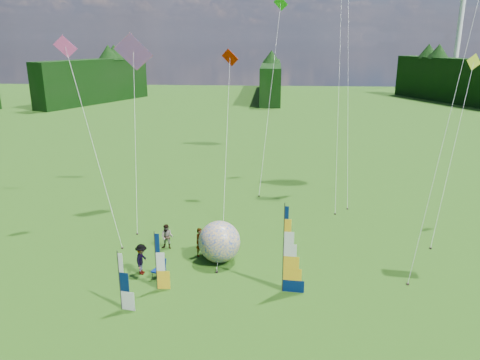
# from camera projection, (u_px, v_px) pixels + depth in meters

# --- Properties ---
(ground) EXTENTS (220.00, 220.00, 0.00)m
(ground) POSITION_uv_depth(u_px,v_px,m) (255.00, 314.00, 22.54)
(ground) COLOR #224D0B
(ground) RESTS_ON ground
(treeline_ring) EXTENTS (210.00, 210.00, 8.00)m
(treeline_ring) POSITION_uv_depth(u_px,v_px,m) (256.00, 237.00, 21.36)
(treeline_ring) COLOR black
(treeline_ring) RESTS_ON ground
(turbine_right) EXTENTS (8.00, 1.20, 30.00)m
(turbine_right) POSITION_uv_depth(u_px,v_px,m) (460.00, 27.00, 112.33)
(turbine_right) COLOR silver
(turbine_right) RESTS_ON ground
(feather_banner_main) EXTENTS (1.29, 0.22, 4.75)m
(feather_banner_main) POSITION_uv_depth(u_px,v_px,m) (283.00, 250.00, 23.82)
(feather_banner_main) COLOR #051949
(feather_banner_main) RESTS_ON ground
(side_banner_left) EXTENTS (0.90, 0.14, 3.18)m
(side_banner_left) POSITION_uv_depth(u_px,v_px,m) (156.00, 262.00, 24.27)
(side_banner_left) COLOR yellow
(side_banner_left) RESTS_ON ground
(side_banner_far) EXTENTS (0.91, 0.25, 3.03)m
(side_banner_far) POSITION_uv_depth(u_px,v_px,m) (120.00, 282.00, 22.46)
(side_banner_far) COLOR white
(side_banner_far) RESTS_ON ground
(bol_inflatable) EXTENTS (2.94, 2.94, 2.47)m
(bol_inflatable) POSITION_uv_depth(u_px,v_px,m) (219.00, 242.00, 27.49)
(bol_inflatable) COLOR #133AA7
(bol_inflatable) RESTS_ON ground
(spectator_a) EXTENTS (0.76, 0.76, 1.79)m
(spectator_a) POSITION_uv_depth(u_px,v_px,m) (200.00, 242.00, 28.27)
(spectator_a) COLOR #66594C
(spectator_a) RESTS_ON ground
(spectator_b) EXTENTS (0.83, 0.48, 1.62)m
(spectator_b) POSITION_uv_depth(u_px,v_px,m) (167.00, 237.00, 29.22)
(spectator_b) COLOR #66594C
(spectator_b) RESTS_ON ground
(spectator_c) EXTENTS (0.48, 1.17, 1.78)m
(spectator_c) POSITION_uv_depth(u_px,v_px,m) (142.00, 259.00, 26.09)
(spectator_c) COLOR #66594C
(spectator_c) RESTS_ON ground
(spectator_d) EXTENTS (0.96, 1.00, 1.68)m
(spectator_d) POSITION_uv_depth(u_px,v_px,m) (208.00, 242.00, 28.36)
(spectator_d) COLOR #66594C
(spectator_d) RESTS_ON ground
(camp_chair) EXTENTS (0.86, 0.86, 1.15)m
(camp_chair) POSITION_uv_depth(u_px,v_px,m) (158.00, 269.00, 25.62)
(camp_chair) COLOR #02164F
(camp_chair) RESTS_ON ground
(kite_whale) EXTENTS (4.63, 16.02, 21.79)m
(kite_whale) POSITION_uv_depth(u_px,v_px,m) (349.00, 60.00, 38.77)
(kite_whale) COLOR black
(kite_whale) RESTS_ON ground
(kite_rainbow_delta) EXTENTS (9.05, 12.77, 14.00)m
(kite_rainbow_delta) POSITION_uv_depth(u_px,v_px,m) (134.00, 123.00, 32.86)
(kite_rainbow_delta) COLOR #D94B28
(kite_rainbow_delta) RESTS_ON ground
(kite_parafoil) EXTENTS (10.02, 11.13, 17.44)m
(kite_parafoil) POSITION_uv_depth(u_px,v_px,m) (448.00, 116.00, 25.11)
(kite_parafoil) COLOR red
(kite_parafoil) RESTS_ON ground
(small_kite_red) EXTENTS (5.23, 10.30, 12.37)m
(small_kite_red) POSITION_uv_depth(u_px,v_px,m) (227.00, 128.00, 35.34)
(small_kite_red) COLOR #BF1900
(small_kite_red) RESTS_ON ground
(small_kite_orange) EXTENTS (6.72, 11.71, 19.00)m
(small_kite_orange) POSITION_uv_depth(u_px,v_px,m) (339.00, 81.00, 36.40)
(small_kite_orange) COLOR orange
(small_kite_orange) RESTS_ON ground
(small_kite_yellow) EXTENTS (7.92, 9.55, 12.10)m
(small_kite_yellow) POSITION_uv_depth(u_px,v_px,m) (454.00, 144.00, 30.50)
(small_kite_yellow) COLOR #FFFE37
(small_kite_yellow) RESTS_ON ground
(small_kite_pink) EXTENTS (8.98, 9.35, 13.39)m
(small_kite_pink) POSITION_uv_depth(u_px,v_px,m) (92.00, 135.00, 30.10)
(small_kite_pink) COLOR #EB439A
(small_kite_pink) RESTS_ON ground
(small_kite_green) EXTENTS (4.27, 12.07, 16.89)m
(small_kite_green) POSITION_uv_depth(u_px,v_px,m) (271.00, 88.00, 41.15)
(small_kite_green) COLOR #1D9F0F
(small_kite_green) RESTS_ON ground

